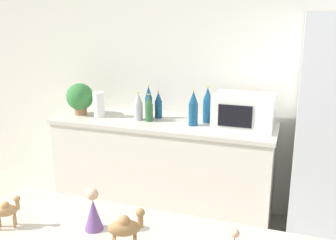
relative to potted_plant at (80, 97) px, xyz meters
name	(u,v)px	position (x,y,z in m)	size (l,w,h in m)	color
wall_back	(232,75)	(1.35, 0.36, 0.23)	(8.00, 0.06, 2.55)	silver
back_counter	(163,168)	(0.81, 0.03, -0.60)	(1.97, 0.63, 0.89)	silver
potted_plant	(80,97)	(0.00, 0.00, 0.00)	(0.25, 0.25, 0.30)	#9E6B47
paper_towel_roll	(99,105)	(0.21, -0.02, -0.05)	(0.10, 0.10, 0.23)	white
microwave	(244,111)	(1.51, 0.05, -0.02)	(0.48, 0.37, 0.28)	white
back_bottle_0	(149,108)	(0.70, -0.01, -0.05)	(0.07, 0.07, 0.24)	#2D6033
back_bottle_1	(138,107)	(0.59, 0.00, -0.04)	(0.08, 0.08, 0.25)	#B2B7BC
back_bottle_2	(193,109)	(1.10, -0.01, -0.02)	(0.08, 0.08, 0.30)	navy
back_bottle_3	(149,103)	(0.66, 0.08, -0.02)	(0.07, 0.07, 0.31)	navy
back_bottle_4	(207,105)	(1.19, 0.12, -0.01)	(0.08, 0.08, 0.32)	navy
back_bottle_5	(158,105)	(0.74, 0.13, -0.05)	(0.07, 0.07, 0.25)	navy
camel_figurine	(7,210)	(0.89, -1.94, -0.01)	(0.10, 0.09, 0.13)	#A87F4C
camel_figurine_second	(126,227)	(1.39, -1.93, 0.01)	(0.13, 0.10, 0.16)	olive
wise_man_figurine_purple	(93,212)	(1.22, -1.84, -0.01)	(0.07, 0.07, 0.17)	#6B4784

